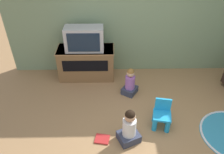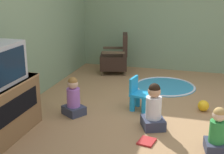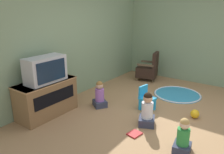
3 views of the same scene
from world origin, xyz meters
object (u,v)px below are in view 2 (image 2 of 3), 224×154
Objects in this scene: child_watching_right at (217,133)px; toy_ball at (203,106)px; yellow_kid_chair at (140,97)px; book at (147,141)px; black_armchair at (116,58)px; child_watching_left at (73,98)px; child_watching_center at (154,109)px.

toy_ball is (1.22, 0.15, -0.16)m from child_watching_right.
yellow_kid_chair reaches higher than book.
book is at bearing 8.61° from black_armchair.
black_armchair is 2.54m from toy_ball.
black_armchair is 1.46× the size of child_watching_left.
black_armchair is at bearing -57.98° from child_watching_left.
book is at bearing -152.68° from yellow_kid_chair.
child_watching_left is 2.12m from child_watching_right.
black_armchair is 1.67× the size of yellow_kid_chair.
black_armchair is at bearing 48.23° from toy_ball.
book is at bearing 82.47° from child_watching_right.
yellow_kid_chair is 1.98× the size of book.
child_watching_right is (-0.42, -0.81, -0.04)m from child_watching_center.
black_armchair is 3.17m from book.
black_armchair reaches higher than book.
toy_ball reaches higher than book.
toy_ball is at bearing 34.35° from black_armchair.
child_watching_left is 0.92× the size of child_watching_center.
child_watching_center is 3.70× the size of toy_ball.
child_watching_center is 1.15× the size of child_watching_right.
child_watching_left reaches higher than toy_ball.
yellow_kid_chair is (-1.89, -0.91, -0.12)m from black_armchair.
toy_ball is at bearing 161.27° from book.
child_watching_left is at bearing 66.74° from child_watching_right.
child_watching_center is (-0.12, -1.24, 0.02)m from child_watching_left.
child_watching_left is 3.40× the size of toy_ball.
child_watching_center is at bearing -141.05° from yellow_kid_chair.
toy_ball is at bearing -63.83° from child_watching_center.
black_armchair is 2.36m from child_watching_left.
yellow_kid_chair is 0.92× the size of child_watching_right.
toy_ball is (0.21, -0.98, -0.12)m from yellow_kid_chair.
black_armchair reaches higher than child_watching_right.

